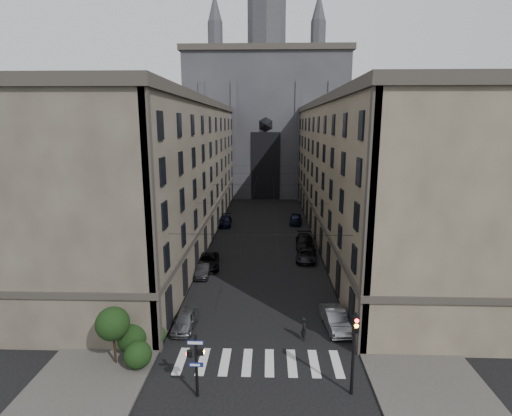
# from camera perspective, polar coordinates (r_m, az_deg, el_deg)

# --- Properties ---
(ground) EXTENTS (260.00, 260.00, 0.00)m
(ground) POSITION_cam_1_polar(r_m,az_deg,el_deg) (24.72, -0.00, -27.54)
(ground) COLOR black
(ground) RESTS_ON ground
(sidewalk_left) EXTENTS (7.00, 80.00, 0.15)m
(sidewalk_left) POSITION_cam_1_polar(r_m,az_deg,el_deg) (58.31, -9.27, -3.75)
(sidewalk_left) COLOR #383533
(sidewalk_left) RESTS_ON ground
(sidewalk_right) EXTENTS (7.00, 80.00, 0.15)m
(sidewalk_right) POSITION_cam_1_polar(r_m,az_deg,el_deg) (58.09, 11.56, -3.90)
(sidewalk_right) COLOR #383533
(sidewalk_right) RESTS_ON ground
(zebra_crossing) EXTENTS (11.00, 3.20, 0.01)m
(zebra_crossing) POSITION_cam_1_polar(r_m,az_deg,el_deg) (28.75, 0.33, -21.17)
(zebra_crossing) COLOR beige
(zebra_crossing) RESTS_ON ground
(building_left) EXTENTS (13.60, 60.60, 18.85)m
(building_left) POSITION_cam_1_polar(r_m,az_deg,el_deg) (57.18, -12.49, 5.29)
(building_left) COLOR #474036
(building_left) RESTS_ON ground
(building_right) EXTENTS (13.60, 60.60, 18.85)m
(building_right) POSITION_cam_1_polar(r_m,az_deg,el_deg) (56.90, 14.88, 5.14)
(building_right) COLOR brown
(building_right) RESTS_ON ground
(gothic_tower) EXTENTS (35.00, 23.00, 58.00)m
(gothic_tower) POSITION_cam_1_polar(r_m,az_deg,el_deg) (94.04, 1.46, 13.24)
(gothic_tower) COLOR #2D2D33
(gothic_tower) RESTS_ON ground
(pedestrian_signal_left) EXTENTS (1.02, 0.38, 4.00)m
(pedestrian_signal_left) POSITION_cam_1_polar(r_m,az_deg,el_deg) (24.89, -8.57, -20.76)
(pedestrian_signal_left) COLOR black
(pedestrian_signal_left) RESTS_ON ground
(traffic_light_right) EXTENTS (0.34, 0.50, 5.20)m
(traffic_light_right) POSITION_cam_1_polar(r_m,az_deg,el_deg) (24.90, 13.85, -18.37)
(traffic_light_right) COLOR black
(traffic_light_right) RESTS_ON ground
(shrub_cluster) EXTENTS (3.90, 4.40, 3.90)m
(shrub_cluster) POSITION_cam_1_polar(r_m,az_deg,el_deg) (29.33, -17.77, -16.99)
(shrub_cluster) COLOR black
(shrub_cluster) RESTS_ON sidewalk_left
(tram_wires) EXTENTS (14.00, 60.00, 0.43)m
(tram_wires) POSITION_cam_1_polar(r_m,az_deg,el_deg) (55.35, 1.15, 3.17)
(tram_wires) COLOR black
(tram_wires) RESTS_ON ground
(car_left_near) EXTENTS (1.72, 4.01, 1.35)m
(car_left_near) POSITION_cam_1_polar(r_m,az_deg,el_deg) (32.83, -10.11, -15.52)
(car_left_near) COLOR slate
(car_left_near) RESTS_ON ground
(car_left_midnear) EXTENTS (1.48, 3.90, 1.27)m
(car_left_midnear) POSITION_cam_1_polar(r_m,az_deg,el_deg) (42.80, -7.56, -8.78)
(car_left_midnear) COLOR black
(car_left_midnear) RESTS_ON ground
(car_left_midfar) EXTENTS (3.00, 5.44, 1.44)m
(car_left_midfar) POSITION_cam_1_polar(r_m,az_deg,el_deg) (45.10, -6.84, -7.54)
(car_left_midfar) COLOR black
(car_left_midfar) RESTS_ON ground
(car_left_far) EXTENTS (2.26, 5.12, 1.46)m
(car_left_far) POSITION_cam_1_polar(r_m,az_deg,el_deg) (62.90, -4.47, -1.85)
(car_left_far) COLOR black
(car_left_far) RESTS_ON ground
(car_right_near) EXTENTS (2.05, 4.68, 1.50)m
(car_right_near) POSITION_cam_1_polar(r_m,az_deg,el_deg) (32.94, 11.28, -15.32)
(car_right_near) COLOR gray
(car_right_near) RESTS_ON ground
(car_right_midnear) EXTENTS (2.81, 5.10, 1.35)m
(car_right_midnear) POSITION_cam_1_polar(r_m,az_deg,el_deg) (47.37, 7.19, -6.64)
(car_right_midnear) COLOR black
(car_right_midnear) RESTS_ON ground
(car_right_midfar) EXTENTS (2.45, 5.56, 1.59)m
(car_right_midfar) POSITION_cam_1_polar(r_m,az_deg,el_deg) (52.03, 6.96, -4.79)
(car_right_midfar) COLOR black
(car_right_midfar) RESTS_ON ground
(car_right_far) EXTENTS (2.37, 4.88, 1.60)m
(car_right_far) POSITION_cam_1_polar(r_m,az_deg,el_deg) (64.04, 5.70, -1.56)
(car_right_far) COLOR black
(car_right_far) RESTS_ON ground
(pedestrian) EXTENTS (0.43, 0.64, 1.74)m
(pedestrian) POSITION_cam_1_polar(r_m,az_deg,el_deg) (30.99, 6.87, -16.76)
(pedestrian) COLOR black
(pedestrian) RESTS_ON ground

